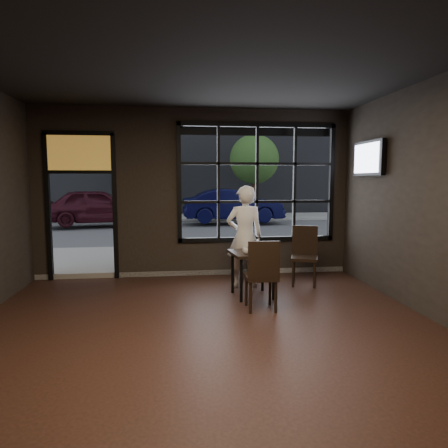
{
  "coord_description": "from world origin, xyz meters",
  "views": [
    {
      "loc": [
        -0.36,
        -4.14,
        1.86
      ],
      "look_at": [
        0.4,
        2.2,
        1.15
      ],
      "focal_mm": 32.0,
      "sensor_mm": 36.0,
      "label": 1
    }
  ],
  "objects": [
    {
      "name": "tv",
      "position": [
        2.93,
        2.43,
        2.23
      ],
      "size": [
        0.11,
        1.01,
        0.59
      ],
      "primitive_type": "cube",
      "color": "black",
      "rests_on": "wall_right"
    },
    {
      "name": "window_frame",
      "position": [
        1.2,
        3.5,
        1.8
      ],
      "size": [
        3.06,
        0.12,
        2.28
      ],
      "primitive_type": "cube",
      "color": "black",
      "rests_on": "ground"
    },
    {
      "name": "tree_left",
      "position": [
        -1.93,
        15.41,
        2.73
      ],
      "size": [
        2.27,
        2.27,
        3.88
      ],
      "color": "#332114",
      "rests_on": "street_asphalt"
    },
    {
      "name": "cup",
      "position": [
        0.71,
        1.85,
        0.77
      ],
      "size": [
        0.15,
        0.15,
        0.1
      ],
      "primitive_type": "imported",
      "rotation": [
        0.0,
        0.0,
        -0.23
      ],
      "color": "silver",
      "rests_on": "cafe_table"
    },
    {
      "name": "chair_near",
      "position": [
        0.83,
        1.35,
        0.51
      ],
      "size": [
        0.45,
        0.45,
        1.02
      ],
      "primitive_type": "cube",
      "rotation": [
        0.0,
        0.0,
        3.13
      ],
      "color": "black",
      "rests_on": "floor"
    },
    {
      "name": "floor",
      "position": [
        0.0,
        0.0,
        -0.01
      ],
      "size": [
        6.0,
        7.0,
        0.02
      ],
      "primitive_type": "cube",
      "color": "black",
      "rests_on": "ground"
    },
    {
      "name": "building_across",
      "position": [
        0.0,
        23.0,
        7.5
      ],
      "size": [
        28.0,
        12.0,
        15.0
      ],
      "primitive_type": "cube",
      "color": "#5B5956",
      "rests_on": "ground"
    },
    {
      "name": "maroon_car",
      "position": [
        -3.41,
        11.96,
        0.81
      ],
      "size": [
        4.37,
        2.31,
        1.42
      ],
      "primitive_type": "imported",
      "rotation": [
        0.0,
        0.0,
        1.73
      ],
      "color": "#330C15",
      "rests_on": "street_asphalt"
    },
    {
      "name": "tree_right",
      "position": [
        3.35,
        14.67,
        2.81
      ],
      "size": [
        2.34,
        2.34,
        3.99
      ],
      "color": "#332114",
      "rests_on": "street_asphalt"
    },
    {
      "name": "navy_car",
      "position": [
        2.0,
        12.31,
        0.78
      ],
      "size": [
        4.19,
        1.57,
        1.37
      ],
      "primitive_type": "imported",
      "rotation": [
        0.0,
        0.0,
        1.6
      ],
      "color": "black",
      "rests_on": "street_asphalt"
    },
    {
      "name": "man",
      "position": [
        0.81,
        2.59,
        0.88
      ],
      "size": [
        0.66,
        0.44,
        1.76
      ],
      "primitive_type": "imported",
      "rotation": [
        0.0,
        0.0,
        3.17
      ],
      "color": "white",
      "rests_on": "floor"
    },
    {
      "name": "cafe_table",
      "position": [
        0.84,
        2.0,
        0.36
      ],
      "size": [
        0.74,
        0.74,
        0.73
      ],
      "primitive_type": "cube",
      "rotation": [
        0.0,
        0.0,
        0.12
      ],
      "color": "black",
      "rests_on": "floor"
    },
    {
      "name": "stained_transom",
      "position": [
        -2.1,
        3.5,
        2.35
      ],
      "size": [
        1.2,
        0.06,
        0.7
      ],
      "primitive_type": "cube",
      "color": "orange",
      "rests_on": "ground"
    },
    {
      "name": "hotdog",
      "position": [
        0.95,
        2.14,
        0.75
      ],
      "size": [
        0.22,
        0.15,
        0.06
      ],
      "primitive_type": null,
      "rotation": [
        0.0,
        0.0,
        0.38
      ],
      "color": "tan",
      "rests_on": "cafe_table"
    },
    {
      "name": "ceiling",
      "position": [
        0.0,
        0.0,
        3.21
      ],
      "size": [
        6.0,
        7.0,
        0.02
      ],
      "primitive_type": "cube",
      "color": "black",
      "rests_on": "ground"
    },
    {
      "name": "street_asphalt",
      "position": [
        0.0,
        24.0,
        -0.02
      ],
      "size": [
        60.0,
        41.0,
        0.04
      ],
      "primitive_type": "cube",
      "color": "#545456",
      "rests_on": "ground"
    },
    {
      "name": "chair_window",
      "position": [
        1.87,
        2.57,
        0.52
      ],
      "size": [
        0.57,
        0.57,
        1.04
      ],
      "primitive_type": "cube",
      "rotation": [
        0.0,
        0.0,
        -0.33
      ],
      "color": "black",
      "rests_on": "floor"
    }
  ]
}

